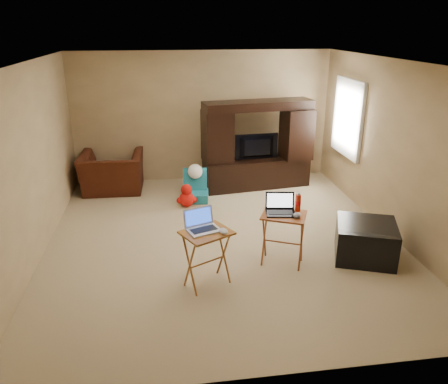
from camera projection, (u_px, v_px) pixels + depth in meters
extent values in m
plane|color=beige|center=(222.00, 238.00, 6.44)|extent=(5.50, 5.50, 0.00)
plane|color=silver|center=(222.00, 62.00, 5.54)|extent=(5.50, 5.50, 0.00)
plane|color=tan|center=(203.00, 117.00, 8.53)|extent=(5.00, 0.00, 5.00)
plane|color=tan|center=(270.00, 254.00, 3.45)|extent=(5.00, 0.00, 5.00)
plane|color=tan|center=(31.00, 164.00, 5.66)|extent=(0.00, 5.50, 5.50)
plane|color=tan|center=(392.00, 149.00, 6.33)|extent=(0.00, 5.50, 5.50)
plane|color=white|center=(349.00, 118.00, 7.70)|extent=(0.00, 1.20, 1.20)
cube|color=white|center=(348.00, 118.00, 7.70)|extent=(0.06, 1.14, 1.34)
cube|color=black|center=(257.00, 145.00, 8.18)|extent=(2.07, 0.77, 1.65)
imported|color=black|center=(258.00, 148.00, 8.15)|extent=(0.85, 0.18, 0.48)
imported|color=#441B0E|center=(112.00, 173.00, 8.12)|extent=(1.15, 1.02, 0.73)
cube|color=black|center=(365.00, 241.00, 5.83)|extent=(0.98, 0.98, 0.49)
cube|color=#A76928|center=(207.00, 259.00, 5.17)|extent=(0.68, 0.64, 0.70)
cube|color=#A55928|center=(283.00, 239.00, 5.63)|extent=(0.67, 0.62, 0.71)
cube|color=silver|center=(204.00, 221.00, 5.02)|extent=(0.45, 0.41, 0.24)
cube|color=black|center=(281.00, 205.00, 5.48)|extent=(0.41, 0.35, 0.24)
ellipsoid|color=silver|center=(224.00, 231.00, 4.99)|extent=(0.11, 0.16, 0.06)
ellipsoid|color=#47474C|center=(297.00, 215.00, 5.40)|extent=(0.14, 0.17, 0.06)
cylinder|color=red|center=(298.00, 203.00, 5.57)|extent=(0.07, 0.07, 0.22)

